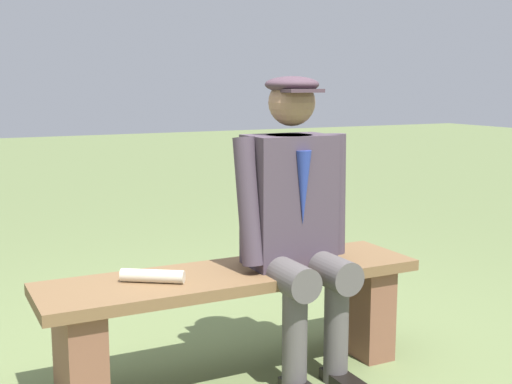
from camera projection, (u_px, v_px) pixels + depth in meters
The scene contains 4 objects.
ground_plane at pixel (234, 376), 3.08m from camera, with size 30.00×30.00×0.00m, color #617142.
bench at pixel (234, 307), 3.03m from camera, with size 1.73×0.45×0.50m.
seated_man at pixel (295, 215), 3.03m from camera, with size 0.56×0.55×1.36m.
rolled_magazine at pixel (152, 276), 2.82m from camera, with size 0.06×0.06×0.27m, color beige.
Camera 1 is at (1.21, 2.64, 1.33)m, focal length 47.11 mm.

